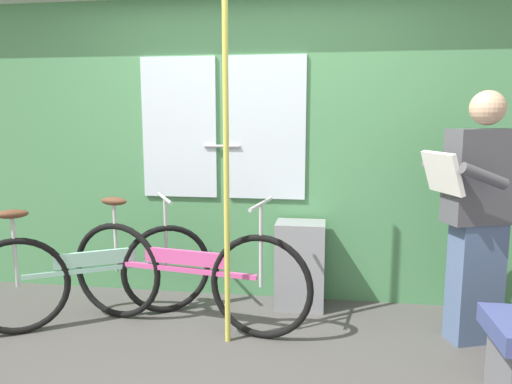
{
  "coord_description": "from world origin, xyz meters",
  "views": [
    {
      "loc": [
        0.61,
        -2.6,
        1.45
      ],
      "look_at": [
        0.12,
        0.76,
        0.92
      ],
      "focal_mm": 33.86,
      "sensor_mm": 36.0,
      "label": 1
    }
  ],
  "objects": [
    {
      "name": "bicycle_leaning_behind",
      "position": [
        -0.98,
        0.45,
        0.36
      ],
      "size": [
        1.46,
        0.88,
        0.88
      ],
      "rotation": [
        0.0,
        0.0,
        0.53
      ],
      "color": "black",
      "rests_on": "ground_plane"
    },
    {
      "name": "trash_bin_by_wall",
      "position": [
        0.43,
        0.95,
        0.33
      ],
      "size": [
        0.37,
        0.28,
        0.67
      ],
      "primitive_type": "cube",
      "color": "gray",
      "rests_on": "ground_plane"
    },
    {
      "name": "passenger_reading_newspaper",
      "position": [
        1.57,
        0.55,
        0.85
      ],
      "size": [
        0.61,
        0.54,
        1.61
      ],
      "rotation": [
        0.0,
        0.0,
        3.48
      ],
      "color": "slate",
      "rests_on": "ground_plane"
    },
    {
      "name": "ground_plane",
      "position": [
        0.0,
        0.0,
        -0.02
      ],
      "size": [
        5.69,
        3.94,
        0.04
      ],
      "primitive_type": "cube",
      "color": "#474442"
    },
    {
      "name": "bicycle_near_door",
      "position": [
        -0.34,
        0.48,
        0.38
      ],
      "size": [
        1.77,
        0.48,
        0.91
      ],
      "rotation": [
        0.0,
        0.0,
        -0.17
      ],
      "color": "black",
      "rests_on": "ground_plane"
    },
    {
      "name": "train_door_wall",
      "position": [
        -0.01,
        1.17,
        1.24
      ],
      "size": [
        4.69,
        0.28,
        2.39
      ],
      "color": "#4C8C56",
      "rests_on": "ground_plane"
    },
    {
      "name": "handrail_pole",
      "position": [
        0.0,
        0.31,
        1.17
      ],
      "size": [
        0.04,
        0.04,
        2.35
      ],
      "primitive_type": "cylinder",
      "color": "#C6C14C",
      "rests_on": "ground_plane"
    }
  ]
}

